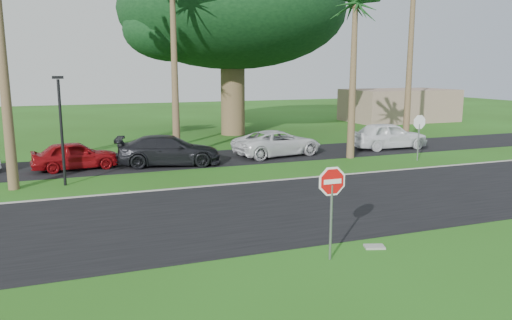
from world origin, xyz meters
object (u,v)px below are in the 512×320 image
object	(u,v)px
car_red	(75,156)
car_pickup	(388,136)
stop_sign_near	(332,194)
car_minivan	(278,143)
car_dark	(169,151)
stop_sign_far	(419,128)

from	to	relation	value
car_red	car_pickup	xyz separation A→B (m)	(18.36, -0.00, 0.13)
stop_sign_near	car_minivan	world-z (taller)	stop_sign_near
car_red	car_pickup	size ratio (longest dim) A/B	0.85
stop_sign_near	car_dark	size ratio (longest dim) A/B	0.50
stop_sign_far	car_minivan	size ratio (longest dim) A/B	0.50
stop_sign_near	car_pickup	distance (m)	19.40
car_red	stop_sign_near	bearing A→B (deg)	-164.06
car_red	car_dark	distance (m)	4.58
car_red	car_dark	bearing A→B (deg)	-102.56
stop_sign_near	car_pickup	size ratio (longest dim) A/B	0.54
car_minivan	car_pickup	size ratio (longest dim) A/B	1.07
car_pickup	stop_sign_near	bearing A→B (deg)	142.55
car_minivan	car_pickup	world-z (taller)	car_pickup
stop_sign_far	car_pickup	world-z (taller)	stop_sign_far
stop_sign_near	car_red	size ratio (longest dim) A/B	0.64
car_red	stop_sign_far	bearing A→B (deg)	-108.58
car_minivan	car_dark	bearing A→B (deg)	86.03
car_dark	car_pickup	xyz separation A→B (m)	(13.80, 0.53, 0.06)
car_dark	car_pickup	size ratio (longest dim) A/B	1.09
stop_sign_far	car_minivan	xyz separation A→B (m)	(-6.55, 4.08, -1.05)
stop_sign_near	car_minivan	distance (m)	15.90
car_dark	car_minivan	size ratio (longest dim) A/B	1.02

